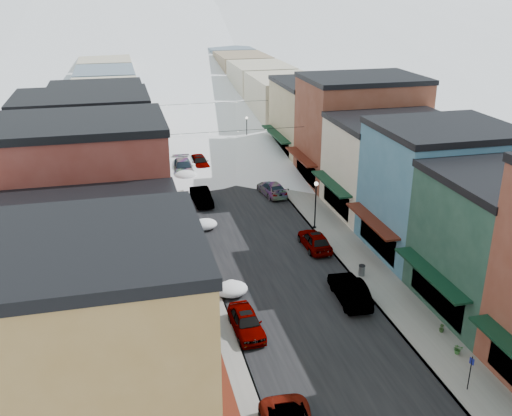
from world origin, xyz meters
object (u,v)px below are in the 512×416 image
trash_can (362,270)px  streetlamp_near (316,199)px  car_silver_sedan (246,322)px  car_green_sedan (350,290)px  car_dark_hatch (202,196)px

trash_can → streetlamp_near: bearing=93.0°
car_silver_sedan → car_green_sedan: car_green_sedan is taller
car_dark_hatch → car_green_sedan: bearing=-74.4°
car_silver_sedan → car_green_sedan: size_ratio=0.87×
car_silver_sedan → streetlamp_near: bearing=54.1°
car_dark_hatch → trash_can: bearing=-65.9°
car_dark_hatch → streetlamp_near: 12.57m
trash_can → streetlamp_near: (-0.48, 9.27, 2.31)m
car_green_sedan → trash_can: 3.64m
car_silver_sedan → trash_can: 11.16m
car_dark_hatch → streetlamp_near: size_ratio=1.06×
car_silver_sedan → streetlamp_near: size_ratio=0.99×
car_silver_sedan → trash_can: car_silver_sedan is taller
car_dark_hatch → trash_can: car_dark_hatch is taller
car_green_sedan → streetlamp_near: streetlamp_near is taller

